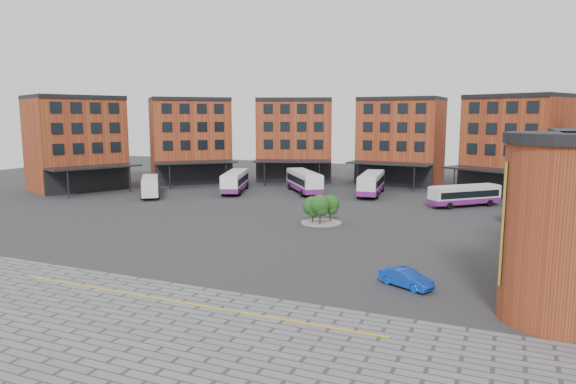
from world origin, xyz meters
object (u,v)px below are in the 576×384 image
at_px(bus_b, 235,181).
at_px(bus_c, 304,181).
at_px(bus_a, 150,185).
at_px(bus_f, 547,208).
at_px(bus_e, 465,195).
at_px(bus_d, 371,183).
at_px(blue_car, 406,278).
at_px(tree_island, 321,207).

bearing_deg(bus_b, bus_c, -0.38).
xyz_separation_m(bus_a, bus_c, (19.15, 11.82, 0.15)).
bearing_deg(bus_f, bus_e, -167.24).
bearing_deg(bus_d, bus_f, -34.07).
bearing_deg(bus_b, bus_e, -18.51).
height_order(bus_e, blue_car, bus_e).
bearing_deg(bus_f, bus_c, -147.41).
relative_size(bus_b, blue_car, 3.00).
distance_m(bus_c, blue_car, 43.36).
bearing_deg(bus_b, bus_a, -157.14).
bearing_deg(bus_c, bus_a, 175.11).
relative_size(bus_c, bus_d, 0.93).
distance_m(bus_d, bus_e, 14.24).
bearing_deg(bus_e, bus_b, -132.58).
distance_m(bus_c, bus_d, 10.02).
bearing_deg(bus_b, bus_f, -27.69).
bearing_deg(bus_a, blue_car, -69.10).
bearing_deg(blue_car, bus_e, 23.84).
bearing_deg(blue_car, bus_a, 83.97).
relative_size(tree_island, bus_e, 0.51).
relative_size(bus_b, bus_c, 1.04).
bearing_deg(tree_island, bus_e, 52.39).
relative_size(bus_a, bus_c, 0.83).
bearing_deg(bus_c, bus_b, 162.42).
bearing_deg(bus_f, bus_b, -139.21).
height_order(bus_a, bus_f, bus_f).
relative_size(bus_d, blue_car, 3.09).
xyz_separation_m(tree_island, bus_e, (13.31, 17.28, -0.36)).
distance_m(bus_e, blue_car, 34.43).
xyz_separation_m(tree_island, bus_a, (-29.03, 8.35, -0.21)).
height_order(bus_a, bus_c, bus_c).
distance_m(bus_a, blue_car, 48.48).
distance_m(tree_island, bus_c, 22.46).
distance_m(tree_island, bus_b, 25.91).
height_order(bus_b, bus_d, bus_d).
xyz_separation_m(bus_a, bus_b, (9.27, 8.42, 0.07)).
bearing_deg(tree_island, bus_a, 163.95).
xyz_separation_m(bus_b, bus_f, (42.12, -6.14, -0.17)).
relative_size(bus_b, bus_d, 0.97).
bearing_deg(bus_e, blue_car, -45.30).
bearing_deg(tree_island, bus_f, 25.42).
distance_m(bus_e, bus_f, 11.23).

